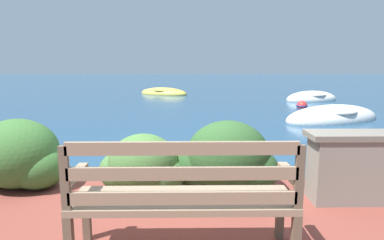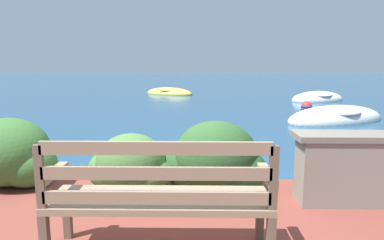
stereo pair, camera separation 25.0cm
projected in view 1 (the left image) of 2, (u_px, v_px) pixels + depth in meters
The scene contains 10 objects.
ground_plane at pixel (192, 195), 4.31m from camera, with size 80.00×80.00×0.00m.
park_bench at pixel (183, 195), 2.50m from camera, with size 1.66×0.48×0.93m.
hedge_clump_left at pixel (17, 158), 3.96m from camera, with size 1.18×0.85×0.80m.
hedge_clump_centre at pixel (142, 167), 3.81m from camera, with size 0.98×0.70×0.66m.
hedge_clump_right at pixel (226, 161), 3.85m from camera, with size 1.18×0.85×0.80m.
hedge_clump_far_right at pixel (350, 170), 3.88m from camera, with size 0.81×0.58×0.55m.
rowboat_nearest at pixel (332, 118), 9.70m from camera, with size 3.33×2.32×0.79m.
rowboat_mid at pixel (311, 99), 14.61m from camera, with size 2.62×1.85×0.74m.
rowboat_far at pixel (164, 93), 17.41m from camera, with size 2.82×2.18×0.60m.
mooring_buoy at pixel (302, 106), 12.42m from camera, with size 0.41×0.41×0.38m.
Camera 1 is at (-0.07, -4.09, 1.68)m, focal length 32.00 mm.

